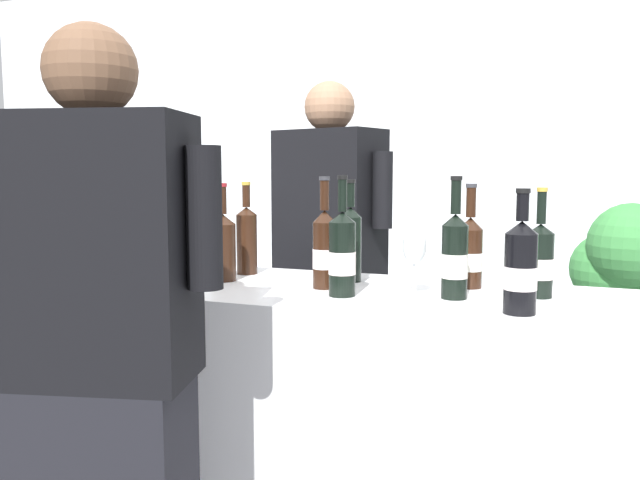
# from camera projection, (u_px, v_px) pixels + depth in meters

# --- Properties ---
(wall_back) EXTENTS (8.00, 0.10, 2.80)m
(wall_back) POSITION_uv_depth(u_px,v_px,m) (460.00, 162.00, 4.38)
(wall_back) COLOR silver
(wall_back) RESTS_ON ground_plane
(counter) EXTENTS (2.26, 0.63, 0.97)m
(counter) POSITION_uv_depth(u_px,v_px,m) (331.00, 437.00, 2.06)
(counter) COLOR white
(counter) RESTS_ON ground_plane
(wine_bottle_0) EXTENTS (0.07, 0.07, 0.35)m
(wine_bottle_0) POSITION_uv_depth(u_px,v_px,m) (324.00, 248.00, 1.99)
(wine_bottle_0) COLOR black
(wine_bottle_0) RESTS_ON counter
(wine_bottle_1) EXTENTS (0.08, 0.08, 0.35)m
(wine_bottle_1) POSITION_uv_depth(u_px,v_px,m) (342.00, 254.00, 1.87)
(wine_bottle_1) COLOR black
(wine_bottle_1) RESTS_ON counter
(wine_bottle_2) EXTENTS (0.07, 0.07, 0.34)m
(wine_bottle_2) POSITION_uv_depth(u_px,v_px,m) (350.00, 242.00, 2.11)
(wine_bottle_2) COLOR black
(wine_bottle_2) RESTS_ON counter
(wine_bottle_3) EXTENTS (0.08, 0.08, 0.32)m
(wine_bottle_3) POSITION_uv_depth(u_px,v_px,m) (223.00, 245.00, 2.13)
(wine_bottle_3) COLOR black
(wine_bottle_3) RESTS_ON counter
(wine_bottle_4) EXTENTS (0.08, 0.08, 0.32)m
(wine_bottle_4) POSITION_uv_depth(u_px,v_px,m) (540.00, 260.00, 1.85)
(wine_bottle_4) COLOR black
(wine_bottle_4) RESTS_ON counter
(wine_bottle_5) EXTENTS (0.08, 0.08, 0.35)m
(wine_bottle_5) POSITION_uv_depth(u_px,v_px,m) (455.00, 255.00, 1.83)
(wine_bottle_5) COLOR black
(wine_bottle_5) RESTS_ON counter
(wine_bottle_6) EXTENTS (0.07, 0.07, 0.33)m
(wine_bottle_6) POSITION_uv_depth(u_px,v_px,m) (247.00, 238.00, 2.27)
(wine_bottle_6) COLOR black
(wine_bottle_6) RESTS_ON counter
(wine_bottle_7) EXTENTS (0.08, 0.08, 0.32)m
(wine_bottle_7) POSITION_uv_depth(u_px,v_px,m) (521.00, 267.00, 1.64)
(wine_bottle_7) COLOR black
(wine_bottle_7) RESTS_ON counter
(wine_bottle_8) EXTENTS (0.08, 0.08, 0.33)m
(wine_bottle_8) POSITION_uv_depth(u_px,v_px,m) (470.00, 251.00, 2.00)
(wine_bottle_8) COLOR black
(wine_bottle_8) RESTS_ON counter
(wine_glass) EXTENTS (0.07, 0.07, 0.20)m
(wine_glass) POSITION_uv_depth(u_px,v_px,m) (415.00, 249.00, 1.86)
(wine_glass) COLOR silver
(wine_glass) RESTS_ON counter
(ice_bucket) EXTENTS (0.21, 0.21, 0.25)m
(ice_bucket) POSITION_uv_depth(u_px,v_px,m) (87.00, 243.00, 2.13)
(ice_bucket) COLOR silver
(ice_bucket) RESTS_ON counter
(person_server) EXTENTS (0.58, 0.35, 1.71)m
(person_server) POSITION_uv_depth(u_px,v_px,m) (329.00, 290.00, 2.73)
(person_server) COLOR black
(person_server) RESTS_ON ground_plane
(person_guest) EXTENTS (0.57, 0.33, 1.66)m
(person_guest) POSITION_uv_depth(u_px,v_px,m) (103.00, 399.00, 1.49)
(person_guest) COLOR black
(person_guest) RESTS_ON ground_plane
(potted_shrub) EXTENTS (0.53, 0.48, 1.21)m
(potted_shrub) POSITION_uv_depth(u_px,v_px,m) (628.00, 303.00, 2.67)
(potted_shrub) COLOR brown
(potted_shrub) RESTS_ON ground_plane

